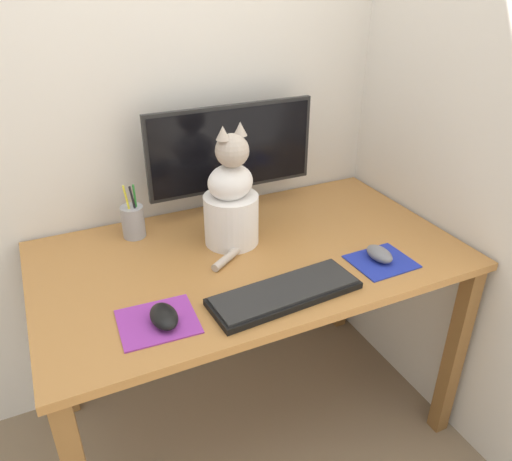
% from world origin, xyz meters
% --- Properties ---
extents(ground_plane, '(12.00, 12.00, 0.00)m').
position_xyz_m(ground_plane, '(0.00, 0.00, 0.00)').
color(ground_plane, '#847056').
extents(wall_back, '(7.00, 0.04, 2.50)m').
position_xyz_m(wall_back, '(0.00, 0.40, 1.25)').
color(wall_back, silver).
rests_on(wall_back, ground_plane).
extents(wall_side_right, '(0.04, 7.00, 2.50)m').
position_xyz_m(wall_side_right, '(0.67, 0.00, 1.25)').
color(wall_side_right, silver).
rests_on(wall_side_right, ground_plane).
extents(desk, '(1.28, 0.74, 0.72)m').
position_xyz_m(desk, '(0.00, 0.00, 0.62)').
color(desk, '#A87038').
rests_on(desk, ground_plane).
extents(monitor, '(0.58, 0.17, 0.38)m').
position_xyz_m(monitor, '(0.06, 0.27, 0.93)').
color(monitor, black).
rests_on(monitor, desk).
extents(keyboard, '(0.42, 0.17, 0.02)m').
position_xyz_m(keyboard, '(-0.01, -0.24, 0.73)').
color(keyboard, black).
rests_on(keyboard, desk).
extents(mousepad_left, '(0.20, 0.18, 0.00)m').
position_xyz_m(mousepad_left, '(-0.35, -0.21, 0.72)').
color(mousepad_left, purple).
rests_on(mousepad_left, desk).
extents(mousepad_right, '(0.18, 0.16, 0.00)m').
position_xyz_m(mousepad_right, '(0.33, -0.22, 0.72)').
color(mousepad_right, '#1E2D9E').
rests_on(mousepad_right, desk).
extents(computer_mouse_left, '(0.07, 0.11, 0.04)m').
position_xyz_m(computer_mouse_left, '(-0.33, -0.22, 0.74)').
color(computer_mouse_left, black).
rests_on(computer_mouse_left, mousepad_left).
extents(computer_mouse_right, '(0.06, 0.10, 0.04)m').
position_xyz_m(computer_mouse_right, '(0.33, -0.20, 0.74)').
color(computer_mouse_right, slate).
rests_on(computer_mouse_right, mousepad_right).
extents(cat, '(0.22, 0.26, 0.38)m').
position_xyz_m(cat, '(-0.02, 0.08, 0.86)').
color(cat, white).
rests_on(cat, desk).
extents(pen_cup, '(0.07, 0.07, 0.18)m').
position_xyz_m(pen_cup, '(-0.29, 0.25, 0.77)').
color(pen_cup, '#99999E').
rests_on(pen_cup, desk).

